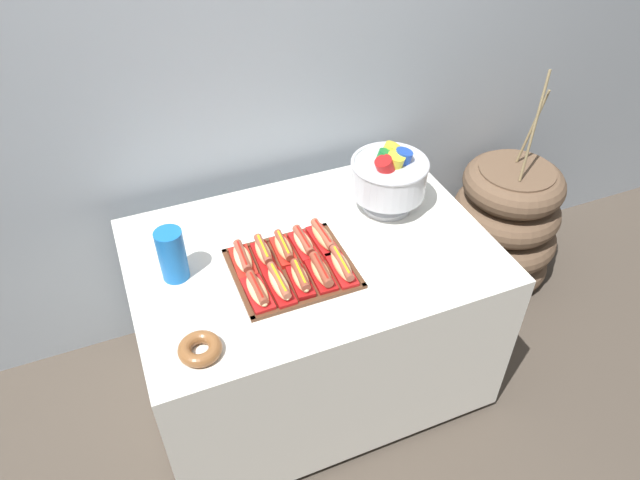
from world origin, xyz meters
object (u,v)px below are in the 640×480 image
at_px(buffet_table, 312,315).
at_px(hot_dog_1, 279,284).
at_px(hot_dog_9, 323,237).
at_px(hot_dog_4, 342,266).
at_px(donut, 200,349).
at_px(hot_dog_2, 300,278).
at_px(hot_dog_5, 243,259).
at_px(hot_dog_8, 304,243).
at_px(serving_tray, 292,269).
at_px(hot_dog_7, 284,248).
at_px(punch_bowl, 389,176).
at_px(hot_dog_0, 257,291).
at_px(floor_vase, 503,225).
at_px(hot_dog_3, 321,272).
at_px(cup_stack, 172,255).
at_px(hot_dog_6, 263,253).

distance_m(buffet_table, hot_dog_1, 0.46).
bearing_deg(hot_dog_9, hot_dog_4, -89.92).
relative_size(buffet_table, donut, 9.74).
distance_m(hot_dog_2, hot_dog_5, 0.22).
relative_size(buffet_table, hot_dog_8, 8.10).
bearing_deg(hot_dog_4, serving_tray, 151.27).
bearing_deg(hot_dog_8, donut, -144.84).
bearing_deg(hot_dog_7, buffet_table, -3.20).
bearing_deg(serving_tray, hot_dog_7, 90.08).
height_order(buffet_table, punch_bowl, punch_bowl).
bearing_deg(hot_dog_0, punch_bowl, 24.49).
height_order(floor_vase, hot_dog_1, floor_vase).
bearing_deg(serving_tray, punch_bowl, 23.00).
bearing_deg(buffet_table, floor_vase, 13.36).
bearing_deg(hot_dog_8, hot_dog_3, -89.92).
distance_m(hot_dog_3, cup_stack, 0.50).
relative_size(punch_bowl, cup_stack, 1.52).
distance_m(hot_dog_1, hot_dog_4, 0.23).
distance_m(hot_dog_2, hot_dog_8, 0.18).
bearing_deg(hot_dog_2, hot_dog_5, 132.35).
distance_m(floor_vase, hot_dog_1, 1.46).
bearing_deg(punch_bowl, cup_stack, -174.79).
relative_size(buffet_table, hot_dog_5, 7.73).
relative_size(hot_dog_7, cup_stack, 0.83).
bearing_deg(hot_dog_1, hot_dog_7, 65.63).
xyz_separation_m(hot_dog_4, donut, (-0.53, -0.15, -0.02)).
xyz_separation_m(hot_dog_2, hot_dog_7, (-0.00, 0.16, -0.00)).
height_order(buffet_table, hot_dog_3, hot_dog_3).
xyz_separation_m(hot_dog_3, hot_dog_6, (-0.15, 0.16, 0.00)).
bearing_deg(hot_dog_1, hot_dog_9, 36.33).
bearing_deg(hot_dog_3, cup_stack, 155.69).
relative_size(hot_dog_4, hot_dog_6, 1.16).
xyz_separation_m(hot_dog_0, hot_dog_4, (0.30, 0.00, 0.00)).
height_order(serving_tray, hot_dog_2, hot_dog_2).
xyz_separation_m(buffet_table, cup_stack, (-0.48, 0.04, 0.45)).
bearing_deg(hot_dog_0, hot_dog_5, 90.08).
xyz_separation_m(hot_dog_4, punch_bowl, (0.32, 0.28, 0.11)).
bearing_deg(hot_dog_6, hot_dog_1, -89.92).
bearing_deg(donut, floor_vase, 19.88).
relative_size(hot_dog_5, hot_dog_6, 1.08).
bearing_deg(hot_dog_5, hot_dog_8, 0.08).
xyz_separation_m(floor_vase, hot_dog_6, (-1.31, -0.26, 0.48)).
bearing_deg(hot_dog_2, hot_dog_3, 0.08).
height_order(hot_dog_0, hot_dog_4, hot_dog_4).
bearing_deg(hot_dog_7, hot_dog_3, -65.48).
bearing_deg(serving_tray, hot_dog_8, 47.80).
height_order(floor_vase, serving_tray, floor_vase).
xyz_separation_m(hot_dog_5, donut, (-0.23, -0.32, -0.01)).
height_order(hot_dog_3, hot_dog_9, same).
height_order(hot_dog_4, hot_dog_7, hot_dog_4).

